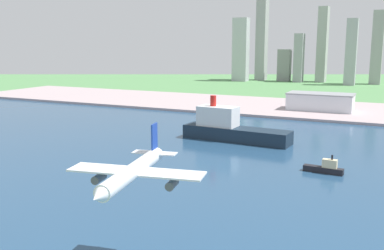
{
  "coord_description": "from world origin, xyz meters",
  "views": [
    {
      "loc": [
        89.31,
        24.58,
        68.45
      ],
      "look_at": [
        10.69,
        190.22,
        34.51
      ],
      "focal_mm": 41.17,
      "sensor_mm": 36.0,
      "label": 1
    }
  ],
  "objects_px": {
    "tugboat_small": "(325,168)",
    "cargo_ship": "(230,128)",
    "airplane_landing": "(133,172)",
    "warehouse_main": "(320,102)"
  },
  "relations": [
    {
      "from": "tugboat_small",
      "to": "cargo_ship",
      "type": "relative_size",
      "value": 0.27
    },
    {
      "from": "airplane_landing",
      "to": "tugboat_small",
      "type": "height_order",
      "value": "airplane_landing"
    },
    {
      "from": "tugboat_small",
      "to": "cargo_ship",
      "type": "height_order",
      "value": "cargo_ship"
    },
    {
      "from": "tugboat_small",
      "to": "cargo_ship",
      "type": "xyz_separation_m",
      "value": [
        -74.73,
        55.07,
        5.81
      ]
    },
    {
      "from": "cargo_ship",
      "to": "airplane_landing",
      "type": "bearing_deg",
      "value": -77.57
    },
    {
      "from": "airplane_landing",
      "to": "warehouse_main",
      "type": "bearing_deg",
      "value": 90.98
    },
    {
      "from": "airplane_landing",
      "to": "cargo_ship",
      "type": "bearing_deg",
      "value": 102.43
    },
    {
      "from": "tugboat_small",
      "to": "cargo_ship",
      "type": "distance_m",
      "value": 93.01
    },
    {
      "from": "tugboat_small",
      "to": "cargo_ship",
      "type": "bearing_deg",
      "value": 143.61
    },
    {
      "from": "warehouse_main",
      "to": "cargo_ship",
      "type": "bearing_deg",
      "value": -102.66
    }
  ]
}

